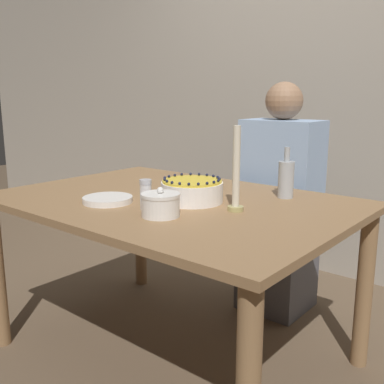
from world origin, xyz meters
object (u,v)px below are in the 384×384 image
sugar_bowl (161,205)px  candle (235,176)px  person_man_blue_shirt (279,214)px  bottle (286,179)px  sugar_shaker (146,194)px  cake (192,191)px

sugar_bowl → candle: candle is taller
sugar_bowl → person_man_blue_shirt: 0.99m
candle → bottle: bearing=83.2°
sugar_shaker → candle: 0.35m
cake → candle: 0.24m
cake → candle: (0.22, -0.01, 0.09)m
sugar_bowl → sugar_shaker: (-0.11, 0.04, 0.02)m
sugar_shaker → bottle: (0.32, 0.53, 0.02)m
cake → candle: candle is taller
sugar_bowl → sugar_shaker: bearing=161.8°
cake → sugar_shaker: 0.22m
sugar_bowl → bottle: 0.60m
cake → sugar_bowl: 0.25m
candle → bottle: (0.04, 0.33, -0.05)m
cake → bottle: (0.26, 0.32, 0.04)m
cake → sugar_bowl: bearing=-77.4°
sugar_shaker → person_man_blue_shirt: (0.08, 0.92, -0.26)m
sugar_bowl → person_man_blue_shirt: (-0.03, 0.96, -0.24)m
bottle → cake: bearing=-129.5°
candle → bottle: candle is taller
cake → person_man_blue_shirt: (0.02, 0.71, -0.24)m
sugar_shaker → person_man_blue_shirt: 0.96m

